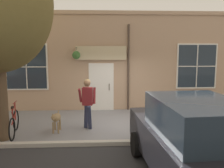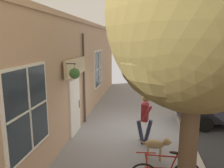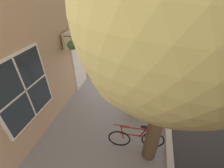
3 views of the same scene
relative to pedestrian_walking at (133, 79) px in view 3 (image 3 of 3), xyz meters
The scene contains 7 objects.
ground_plane 1.57m from the pedestrian_walking, 112.51° to the left, with size 90.00×90.00×0.00m, color gray.
storefront_facade 3.21m from the pedestrian_walking, 158.82° to the left, with size 0.95×18.00×4.35m.
pedestrian_walking is the anchor object (origin of this frame).
dog_on_leash 1.21m from the pedestrian_walking, 70.77° to the right, with size 1.00×0.28×0.71m.
street_tree_by_curb 3.89m from the pedestrian_walking, 71.89° to the right, with size 3.60×3.24×5.99m.
leaning_bicycle 2.46m from the pedestrian_walking, 78.07° to the right, with size 1.72×0.31×1.00m.
parked_car_mid_block 4.31m from the pedestrian_walking, 32.03° to the left, with size 4.41×2.15×1.75m.
Camera 3 is at (0.94, -6.35, 4.40)m, focal length 24.00 mm.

